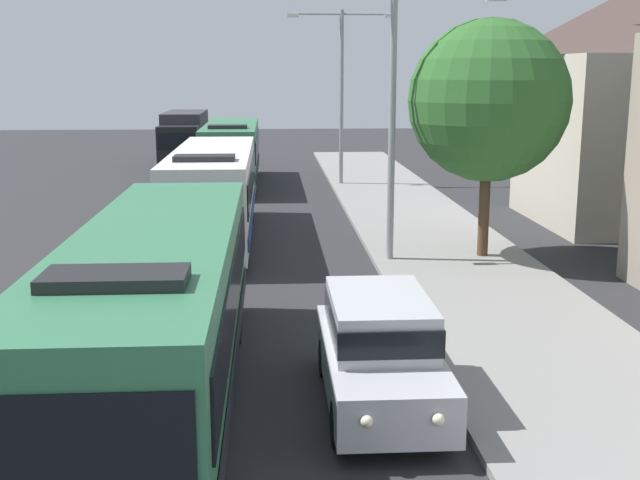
% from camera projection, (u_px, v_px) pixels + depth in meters
% --- Properties ---
extents(bus_lead, '(2.58, 11.42, 3.21)m').
position_uv_depth(bus_lead, '(158.00, 310.00, 13.29)').
color(bus_lead, '#33724C').
rests_on(bus_lead, ground_plane).
extents(bus_second_in_line, '(2.58, 10.95, 3.21)m').
position_uv_depth(bus_second_in_line, '(214.00, 191.00, 26.60)').
color(bus_second_in_line, silver).
rests_on(bus_second_in_line, ground_plane).
extents(bus_middle, '(2.58, 10.93, 3.21)m').
position_uv_depth(bus_middle, '(232.00, 151.00, 39.66)').
color(bus_middle, '#33724C').
rests_on(bus_middle, ground_plane).
extents(white_suv, '(1.86, 4.77, 1.90)m').
position_uv_depth(white_suv, '(380.00, 346.00, 13.50)').
color(white_suv, '#B7B7BC').
rests_on(white_suv, ground_plane).
extents(box_truck_oncoming, '(2.35, 8.16, 3.15)m').
position_uv_depth(box_truck_oncoming, '(184.00, 136.00, 48.71)').
color(box_truck_oncoming, black).
rests_on(box_truck_oncoming, ground_plane).
extents(streetlamp_mid, '(6.35, 0.28, 7.73)m').
position_uv_depth(streetlamp_mid, '(393.00, 94.00, 22.72)').
color(streetlamp_mid, gray).
rests_on(streetlamp_mid, sidewalk).
extents(streetlamp_far, '(5.21, 0.28, 8.31)m').
position_uv_depth(streetlamp_far, '(341.00, 80.00, 38.68)').
color(streetlamp_far, gray).
rests_on(streetlamp_far, sidewalk).
extents(roadside_tree, '(4.71, 4.71, 6.96)m').
position_uv_depth(roadside_tree, '(489.00, 101.00, 23.18)').
color(roadside_tree, '#4C3823').
rests_on(roadside_tree, sidewalk).
extents(house_distant_gabled, '(6.82, 7.69, 8.65)m').
position_uv_depth(house_distant_gabled, '(632.00, 104.00, 29.25)').
color(house_distant_gabled, '#BCB29E').
rests_on(house_distant_gabled, ground_plane).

